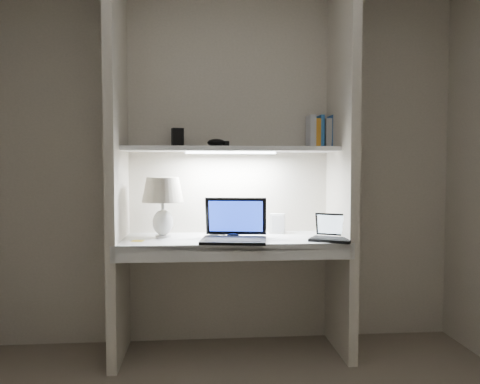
{
  "coord_description": "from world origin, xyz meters",
  "views": [
    {
      "loc": [
        -0.2,
        -1.8,
        1.23
      ],
      "look_at": [
        0.04,
        1.05,
        1.08
      ],
      "focal_mm": 35.0,
      "sensor_mm": 36.0,
      "label": 1
    }
  ],
  "objects": [
    {
      "name": "back_wall",
      "position": [
        0.0,
        1.5,
        1.25
      ],
      "size": [
        3.2,
        0.01,
        2.5
      ],
      "primitive_type": "cube",
      "color": "beige",
      "rests_on": "floor"
    },
    {
      "name": "alcove_panel_left",
      "position": [
        -0.73,
        1.23,
        1.25
      ],
      "size": [
        0.06,
        0.55,
        2.5
      ],
      "primitive_type": "cube",
      "color": "beige",
      "rests_on": "floor"
    },
    {
      "name": "alcove_panel_right",
      "position": [
        0.73,
        1.23,
        1.25
      ],
      "size": [
        0.06,
        0.55,
        2.5
      ],
      "primitive_type": "cube",
      "color": "beige",
      "rests_on": "floor"
    },
    {
      "name": "desk",
      "position": [
        0.0,
        1.23,
        0.75
      ],
      "size": [
        1.4,
        0.55,
        0.04
      ],
      "primitive_type": "cube",
      "color": "white",
      "rests_on": "alcove_panel_left"
    },
    {
      "name": "desk_apron",
      "position": [
        0.0,
        0.96,
        0.72
      ],
      "size": [
        1.46,
        0.03,
        0.1
      ],
      "primitive_type": "cube",
      "color": "silver",
      "rests_on": "desk"
    },
    {
      "name": "shelf",
      "position": [
        0.0,
        1.32,
        1.35
      ],
      "size": [
        1.4,
        0.36,
        0.03
      ],
      "primitive_type": "cube",
      "color": "silver",
      "rests_on": "back_wall"
    },
    {
      "name": "strip_light",
      "position": [
        0.0,
        1.32,
        1.33
      ],
      "size": [
        0.6,
        0.04,
        0.02
      ],
      "primitive_type": "cube",
      "color": "white",
      "rests_on": "shelf"
    },
    {
      "name": "table_lamp",
      "position": [
        -0.45,
        1.27,
        1.04
      ],
      "size": [
        0.27,
        0.27,
        0.39
      ],
      "color": "white",
      "rests_on": "desk"
    },
    {
      "name": "laptop_main",
      "position": [
        0.01,
        1.12,
        0.83
      ],
      "size": [
        0.44,
        0.4,
        0.27
      ],
      "rotation": [
        0.0,
        0.0,
        -0.15
      ],
      "color": "black",
      "rests_on": "desk"
    },
    {
      "name": "laptop_netbook",
      "position": [
        0.63,
        1.07,
        0.81
      ],
      "size": [
        0.33,
        0.32,
        0.16
      ],
      "rotation": [
        0.0,
        0.0,
        -0.49
      ],
      "color": "black",
      "rests_on": "desk"
    },
    {
      "name": "speaker",
      "position": [
        0.33,
        1.4,
        0.84
      ],
      "size": [
        0.12,
        0.1,
        0.14
      ],
      "primitive_type": "cube",
      "rotation": [
        0.0,
        0.0,
        -0.33
      ],
      "color": "silver",
      "rests_on": "desk"
    },
    {
      "name": "mouse",
      "position": [
        0.01,
        1.22,
        0.78
      ],
      "size": [
        0.1,
        0.07,
        0.03
      ],
      "primitive_type": "ellipsoid",
      "rotation": [
        0.0,
        0.0,
        -0.28
      ],
      "color": "black",
      "rests_on": "desk"
    },
    {
      "name": "cable_coil",
      "position": [
        -0.09,
        1.29,
        0.78
      ],
      "size": [
        0.14,
        0.14,
        0.01
      ],
      "primitive_type": "torus",
      "rotation": [
        0.0,
        0.0,
        0.33
      ],
      "color": "black",
      "rests_on": "desk"
    },
    {
      "name": "sticky_note",
      "position": [
        -0.6,
        1.14,
        0.77
      ],
      "size": [
        0.08,
        0.08,
        0.0
      ],
      "primitive_type": "cube",
      "rotation": [
        0.0,
        0.0,
        -0.1
      ],
      "color": "yellow",
      "rests_on": "desk"
    },
    {
      "name": "book_row",
      "position": [
        0.65,
        1.41,
        1.47
      ],
      "size": [
        0.21,
        0.15,
        0.22
      ],
      "color": "white",
      "rests_on": "shelf"
    },
    {
      "name": "shelf_box",
      "position": [
        -0.36,
        1.41,
        1.43
      ],
      "size": [
        0.09,
        0.07,
        0.13
      ],
      "primitive_type": "cube",
      "rotation": [
        0.0,
        0.0,
        0.28
      ],
      "color": "black",
      "rests_on": "shelf"
    },
    {
      "name": "shelf_gadget",
      "position": [
        -0.1,
        1.33,
        1.39
      ],
      "size": [
        0.14,
        0.11,
        0.05
      ],
      "primitive_type": "ellipsoid",
      "rotation": [
        0.0,
        0.0,
        0.19
      ],
      "color": "black",
      "rests_on": "shelf"
    }
  ]
}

